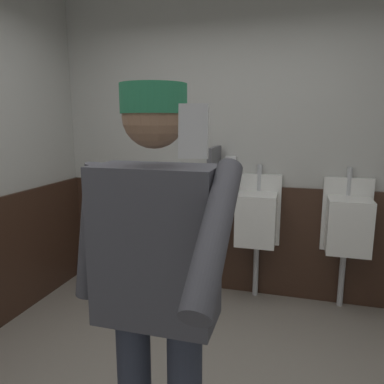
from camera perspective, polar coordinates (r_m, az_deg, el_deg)
wall_back at (r=3.45m, az=6.69°, el=7.10°), size 3.95×0.12×2.78m
wainscot_band_back at (r=3.55m, az=6.18°, el=-7.17°), size 3.35×0.03×1.04m
urinal_left at (r=3.46m, az=-2.44°, el=-3.13°), size 0.40×0.34×1.24m
urinal_middle at (r=3.31m, az=10.03°, el=-3.95°), size 0.40×0.34×1.24m
urinal_right at (r=3.32m, az=23.04°, el=-4.62°), size 0.40×0.34×1.24m
privacy_divider_panel at (r=3.26m, az=3.42°, el=-0.91°), size 0.04×0.40×0.90m
person at (r=1.45m, az=-5.59°, el=-12.76°), size 0.68×0.60×1.75m
cell_phone at (r=0.75m, az=0.26°, el=9.37°), size 0.06×0.04×0.11m
soap_dispenser at (r=3.37m, az=6.07°, el=4.05°), size 0.10×0.07×0.18m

